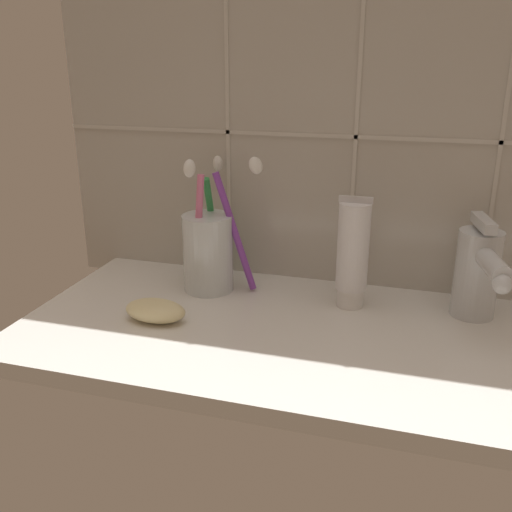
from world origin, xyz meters
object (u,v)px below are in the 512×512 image
Objects in this scene: toothbrush_cup at (209,249)px; sink_faucet at (479,271)px; toothpaste_tube at (353,253)px; soap_bar at (155,311)px.

sink_faucet is (33.44, 0.60, 0.27)cm from toothbrush_cup.
toothbrush_cup reaches higher than sink_faucet.
toothbrush_cup is at bearing 179.67° from toothpaste_tube.
soap_bar is at bearing -83.67° from sink_faucet.
toothpaste_tube is at bearing 27.00° from soap_bar.
toothpaste_tube is at bearing -0.33° from toothbrush_cup.
toothpaste_tube is 1.12× the size of sink_faucet.
sink_faucet is 38.22cm from soap_bar.
soap_bar is at bearing -103.63° from toothbrush_cup.
toothbrush_cup is 18.82cm from toothpaste_tube.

